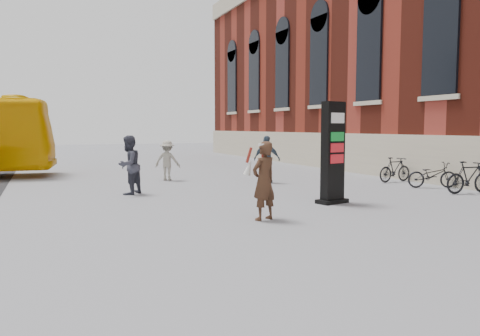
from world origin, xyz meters
name	(u,v)px	position (x,y,z in m)	size (l,w,h in m)	color
ground	(240,227)	(0.00, 0.00, 0.00)	(100.00, 100.00, 0.00)	#9E9EA3
info_pylon	(333,153)	(3.55, 1.89, 1.39)	(0.97, 0.64, 2.78)	black
woman	(264,180)	(0.78, 0.50, 0.91)	(0.81, 0.78, 1.78)	#372116
pedestrian_a	(129,165)	(-1.33, 5.77, 0.92)	(0.89, 0.70, 1.84)	#353642
pedestrian_b	(167,160)	(0.73, 9.11, 0.79)	(1.02, 0.58, 1.57)	gray
pedestrian_c	(267,159)	(3.98, 6.86, 0.89)	(1.04, 0.43, 1.77)	#354555
bike_5	(469,177)	(8.60, 1.78, 0.52)	(0.48, 1.71, 1.03)	black
bike_6	(432,175)	(8.60, 3.31, 0.45)	(0.59, 1.69, 0.89)	black
bike_7	(395,170)	(8.60, 5.18, 0.48)	(0.45, 1.59, 0.96)	black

